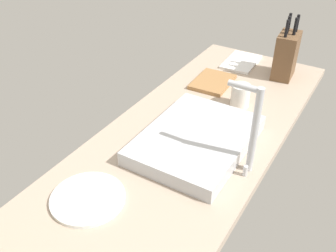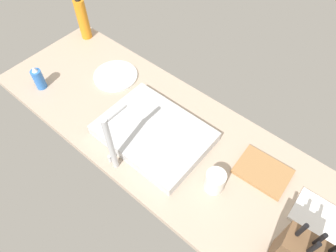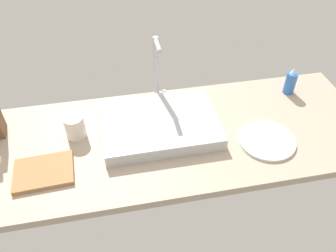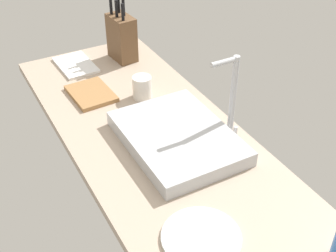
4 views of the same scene
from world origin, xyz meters
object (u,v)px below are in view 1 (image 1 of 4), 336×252
object	(u,v)px
faucet	(252,126)
coffee_mug	(240,96)
knife_block	(286,55)
dinner_plate	(88,198)
dish_towel	(241,62)
cutting_board	(213,82)
sink_basin	(196,140)

from	to	relation	value
faucet	coffee_mug	xyz separation A→B (cm)	(-37.76, -18.05, -13.02)
knife_block	dinner_plate	xyz separation A→B (cm)	(114.29, -26.23, -10.64)
dinner_plate	dish_towel	distance (cm)	117.82
cutting_board	knife_block	bearing A→B (deg)	133.73
sink_basin	faucet	bearing A→B (deg)	82.99
coffee_mug	dish_towel	bearing A→B (deg)	-158.78
sink_basin	knife_block	bearing A→B (deg)	171.96
faucet	coffee_mug	bearing A→B (deg)	-154.45
dish_towel	dinner_plate	bearing A→B (deg)	-1.48
sink_basin	dinner_plate	xyz separation A→B (cm)	(42.04, -16.03, -2.22)
dish_towel	coffee_mug	size ratio (longest dim) A/B	2.40
knife_block	coffee_mug	world-z (taller)	knife_block
sink_basin	faucet	xyz separation A→B (cm)	(2.56, 20.80, 15.16)
knife_block	dish_towel	world-z (taller)	knife_block
knife_block	sink_basin	bearing A→B (deg)	-13.08
coffee_mug	sink_basin	bearing A→B (deg)	-4.48
knife_block	cutting_board	bearing A→B (deg)	-51.30
sink_basin	coffee_mug	xyz separation A→B (cm)	(-35.20, 2.76, 2.14)
dish_towel	knife_block	bearing A→B (deg)	81.44
knife_block	dish_towel	distance (cm)	25.75
cutting_board	dish_towel	distance (cm)	28.62
dinner_plate	dish_towel	xyz separation A→B (cm)	(-117.78, 3.05, 0.00)
sink_basin	faucet	distance (cm)	25.87
faucet	knife_block	size ratio (longest dim) A/B	1.07
dish_towel	coffee_mug	xyz separation A→B (cm)	(40.54, 15.74, 4.36)
faucet	dinner_plate	world-z (taller)	faucet
knife_block	dinner_plate	bearing A→B (deg)	-17.97
faucet	dinner_plate	size ratio (longest dim) A/B	1.35
knife_block	coffee_mug	distance (cm)	38.31
faucet	cutting_board	distance (cm)	64.20
coffee_mug	dinner_plate	bearing A→B (deg)	-13.67
sink_basin	dinner_plate	size ratio (longest dim) A/B	2.05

